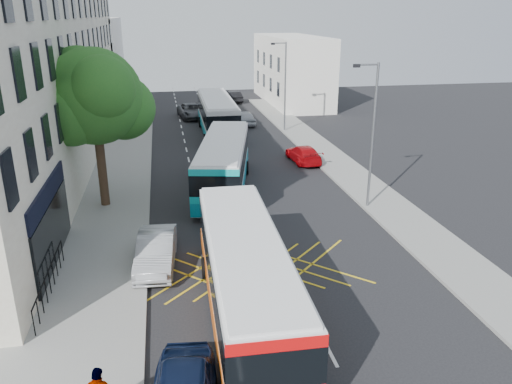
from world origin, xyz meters
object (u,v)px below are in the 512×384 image
motorbike (314,365)px  distant_car_dark (234,97)px  bus_near (246,276)px  bus_mid (224,163)px  lamp_far (284,82)px  bus_far (217,115)px  distant_car_silver (244,118)px  red_hatchback (303,154)px  parked_car_silver (156,251)px  street_tree (94,98)px  lamp_near (372,129)px  distant_car_grey (192,111)px

motorbike → distant_car_dark: motorbike is taller
bus_near → bus_mid: bus_mid is taller
lamp_far → bus_near: (-8.57, -29.46, -2.94)m
bus_far → bus_near: bearing=-93.5°
distant_car_silver → bus_far: bearing=45.5°
red_hatchback → parked_car_silver: bearing=50.0°
street_tree → lamp_far: (14.71, 17.03, -1.68)m
lamp_far → red_hatchback: lamp_far is taller
street_tree → red_hatchback: bearing=26.2°
lamp_far → motorbike: size_ratio=3.62×
lamp_near → distant_car_silver: 24.24m
bus_mid → parked_car_silver: bus_mid is taller
lamp_far → distant_car_grey: bearing=134.7°
street_tree → distant_car_silver: size_ratio=2.09×
lamp_far → bus_near: lamp_far is taller
motorbike → distant_car_grey: size_ratio=0.41×
bus_near → motorbike: bus_near is taller
street_tree → parked_car_silver: 10.06m
bus_far → distant_car_silver: (3.13, 3.57, -1.07)m
motorbike → distant_car_dark: (5.09, 51.02, -0.26)m
bus_far → parked_car_silver: bus_far is taller
distant_car_dark → lamp_near: bearing=87.0°
lamp_far → parked_car_silver: (-11.80, -24.90, -3.87)m
red_hatchback → street_tree: bearing=22.8°
distant_car_dark → distant_car_silver: bearing=79.8°
lamp_far → distant_car_silver: bearing=129.8°
lamp_far → motorbike: bearing=-102.2°
street_tree → parked_car_silver: size_ratio=1.95×
red_hatchback → distant_car_silver: 14.14m
bus_near → bus_mid: 14.27m
bus_near → distant_car_grey: bearing=90.7°
distant_car_grey → distant_car_dark: (5.90, 9.20, -0.08)m
street_tree → motorbike: bearing=-65.9°
lamp_near → distant_car_dark: (-2.18, 37.37, -3.96)m
red_hatchback → distant_car_dark: size_ratio=1.09×
lamp_far → distant_car_dark: lamp_far is taller
motorbike → distant_car_grey: 41.82m
lamp_far → street_tree: bearing=-130.8°
lamp_near → bus_far: 21.29m
bus_mid → parked_car_silver: 10.60m
lamp_far → lamp_near: bearing=-90.0°
bus_near → bus_mid: (1.00, 14.23, 0.02)m
lamp_far → bus_mid: (-7.57, -15.23, -2.92)m
lamp_far → distant_car_grey: 12.12m
bus_near → bus_far: (2.34, 29.61, 0.11)m
red_hatchback → motorbike: bearing=71.4°
parked_car_silver → distant_car_silver: size_ratio=1.08×
street_tree → distant_car_grey: size_ratio=1.65×
bus_far → motorbike: bus_far is taller
parked_car_silver → red_hatchback: bearing=58.4°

